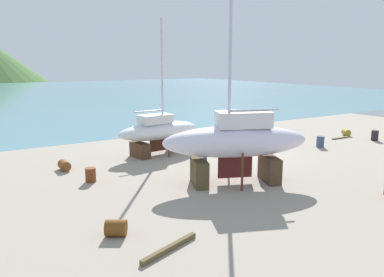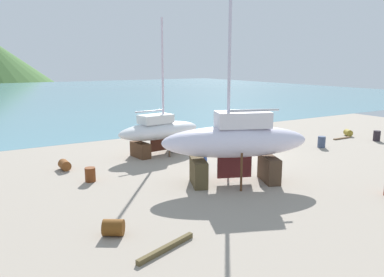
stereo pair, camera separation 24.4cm
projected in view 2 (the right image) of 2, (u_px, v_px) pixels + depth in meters
name	position (u px, v px, depth m)	size (l,w,h in m)	color
ground_plane	(275.00, 163.00, 24.68)	(52.15, 52.15, 0.00)	gray
sea_water	(56.00, 94.00, 79.58)	(143.48, 105.03, 0.01)	teal
sailboat_large_starboard	(159.00, 131.00, 26.88)	(6.64, 2.89, 9.47)	brown
sailboat_small_center	(236.00, 142.00, 20.18)	(8.20, 5.21, 13.60)	#4B3E26
worker	(205.00, 151.00, 24.00)	(0.41, 0.50, 1.76)	#274590
barrel_blue_faded	(348.00, 133.00, 33.87)	(0.57, 0.57, 0.79)	olive
barrel_tipped_center	(65.00, 165.00, 23.11)	(0.60, 0.60, 0.90)	brown
barrel_tipped_right	(113.00, 228.00, 14.30)	(0.63, 0.63, 0.78)	brown
barrel_rust_near	(322.00, 142.00, 29.21)	(0.58, 0.58, 0.86)	#3C4A66
barrel_tipped_left	(252.00, 138.00, 30.62)	(0.66, 0.66, 0.94)	brown
barrel_tar_black	(90.00, 175.00, 20.81)	(0.57, 0.57, 0.79)	brown
barrel_by_slipway	(377.00, 136.00, 31.64)	(0.56, 0.56, 0.87)	#292228
timber_plank_near	(342.00, 138.00, 32.56)	(1.97, 0.21, 0.11)	brown
timber_short_skew	(166.00, 248.00, 13.19)	(2.70, 0.18, 0.19)	brown
timber_plank_far	(212.00, 144.00, 30.20)	(1.22, 0.20, 0.13)	olive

